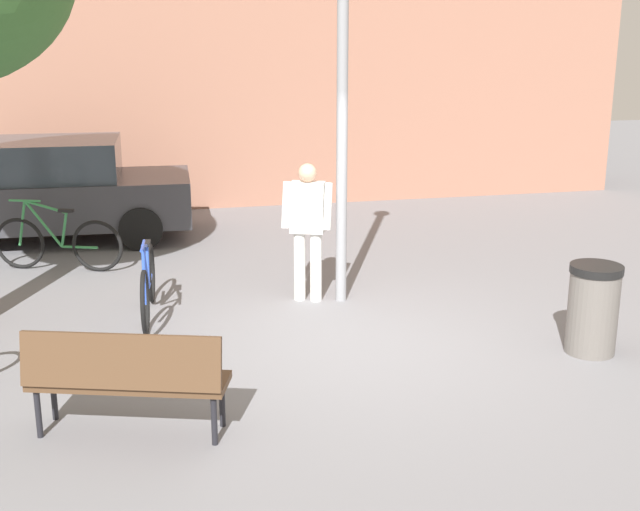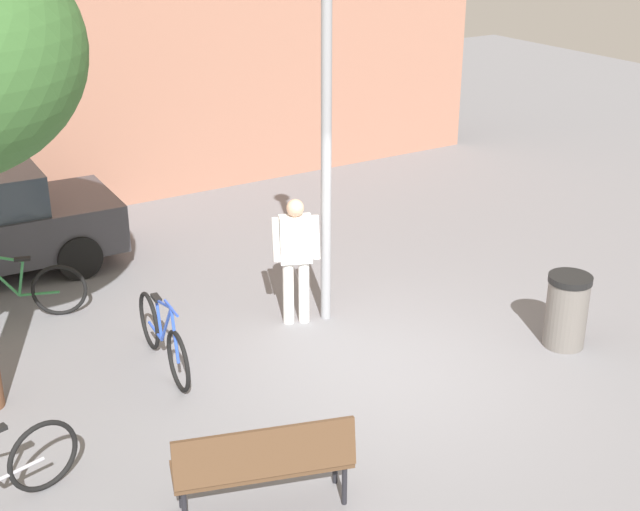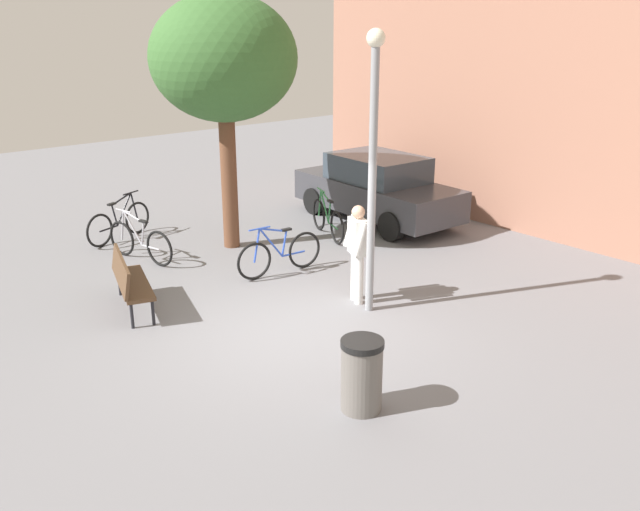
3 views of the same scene
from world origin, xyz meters
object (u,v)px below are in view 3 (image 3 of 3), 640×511
Objects in this scene: person_by_lamppost at (357,247)px; bicycle_green at (327,220)px; bicycle_silver at (140,242)px; park_bench at (128,279)px; bicycle_black at (119,223)px; parked_car_charcoal at (377,188)px; plaza_tree at (224,60)px; trash_bin at (362,375)px; bicycle_blue at (280,254)px; lamppost at (373,153)px.

bicycle_green is (-3.04, 1.99, -0.58)m from person_by_lamppost.
person_by_lamppost reaches higher than bicycle_silver.
park_bench is 2.45m from bicycle_silver.
park_bench is at bearing -79.72° from bicycle_green.
parked_car_charcoal is (2.51, 5.25, 0.39)m from bicycle_black.
park_bench is 0.33× the size of plaza_tree.
park_bench is 4.67m from trash_bin.
person_by_lamppost is at bearing -0.40° from plaza_tree.
person_by_lamppost is at bearing 23.42° from bicycle_silver.
bicycle_blue is (1.15, -2.18, 0.00)m from bicycle_green.
park_bench is at bearing -22.41° from bicycle_black.
lamppost is at bearing -46.10° from parked_car_charcoal.
lamppost is 5.42m from bicycle_silver.
bicycle_black is (-3.63, 1.50, -0.16)m from park_bench.
plaza_tree reaches higher than bicycle_blue.
person_by_lamppost is 0.97× the size of bicycle_black.
plaza_tree reaches higher than bicycle_black.
person_by_lamppost is 1.81× the size of trash_bin.
bicycle_blue is at bearing 85.38° from park_bench.
parked_car_charcoal is at bearing 99.41° from park_bench.
bicycle_black is 1.54m from bicycle_silver.
parked_car_charcoal is (-1.35, 3.88, 0.39)m from bicycle_blue.
bicycle_black and bicycle_blue have the same top height.
bicycle_green is at bearing 148.85° from lamppost.
bicycle_blue is at bearing -62.17° from bicycle_green.
bicycle_black is at bearing 169.90° from bicycle_silver.
lamppost is 1.03× the size of parked_car_charcoal.
plaza_tree is 4.20m from bicycle_black.
bicycle_green is at bearing 117.83° from bicycle_blue.
person_by_lamppost reaches higher than park_bench.
bicycle_silver is at bearing -107.41° from bicycle_green.
park_bench is at bearing -94.62° from bicycle_blue.
person_by_lamppost is 0.39× the size of parked_car_charcoal.
bicycle_green is 2.46m from bicycle_blue.
bicycle_silver is 1.03× the size of bicycle_green.
bicycle_silver is at bearing 176.50° from trash_bin.
person_by_lamppost is 5.99m from bicycle_black.
plaza_tree reaches higher than parked_car_charcoal.
plaza_tree is 2.91× the size of bicycle_green.
lamppost reaches higher than park_bench.
trash_bin is at bearing -4.73° from bicycle_black.
bicycle_blue is (2.35, 1.65, 0.00)m from bicycle_silver.
person_by_lamppost is at bearing 5.69° from bicycle_blue.
lamppost is 2.48× the size of bicycle_silver.
bicycle_silver is 1.91× the size of trash_bin.
plaza_tree is at bearing -112.15° from bicycle_green.
trash_bin is at bearing -46.10° from parked_car_charcoal.
bicycle_silver is at bearing -156.58° from person_by_lamppost.
parked_car_charcoal is 8.24m from trash_bin.
parked_car_charcoal is at bearing 131.30° from person_by_lamppost.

